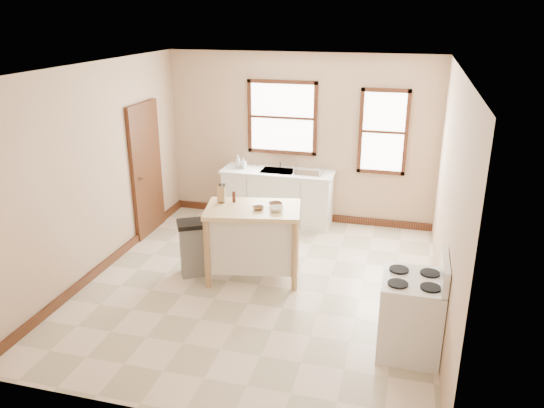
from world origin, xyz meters
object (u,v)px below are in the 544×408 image
Objects in this scene: bowl_b at (275,204)px; trash_bin at (193,248)px; dish_rack at (308,171)px; bowl_c at (277,209)px; kitchen_island at (253,243)px; bowl_a at (258,208)px; knife_block at (222,195)px; gas_stove at (412,304)px; soap_bottle_a at (238,162)px; pepper_grinder at (234,197)px; soap_bottle_b at (244,163)px.

bowl_b is 1.28m from trash_bin.
bowl_c is at bearing -100.46° from dish_rack.
bowl_a is (0.09, -0.04, 0.52)m from kitchen_island.
dish_rack is at bearing 68.66° from kitchen_island.
bowl_a is 0.25m from bowl_b.
knife_block is at bearing 157.32° from kitchen_island.
kitchen_island is 8.02× the size of bowl_a.
knife_block is at bearing 170.36° from bowl_c.
bowl_a is 0.84× the size of bowl_b.
bowl_a is (-0.27, -1.97, 0.04)m from dish_rack.
knife_block is 0.81m from bowl_c.
gas_stove is (2.53, -1.28, -0.54)m from knife_block.
kitchen_island is at bearing -19.60° from knife_block.
pepper_grinder reaches higher than soap_bottle_a.
trash_bin is (-1.17, -2.05, -0.59)m from dish_rack.
soap_bottle_b reaches higher than bowl_c.
gas_stove is at bearing -34.55° from knife_block.
knife_block is 0.57m from bowl_a.
dish_rack is 0.39× the size of gas_stove.
bowl_b is 0.24× the size of trash_bin.
soap_bottle_b reaches higher than bowl_a.
knife_block is (0.38, -1.87, 0.07)m from soap_bottle_a.
knife_block is 2.88m from gas_stove.
bowl_c reaches higher than trash_bin.
gas_stove reaches higher than dish_rack.
dish_rack is 0.57× the size of trash_bin.
pepper_grinder is (-0.30, 0.13, 0.58)m from kitchen_island.
trash_bin is at bearing 159.80° from gas_stove.
knife_block reaches higher than bowl_a.
soap_bottle_a reaches higher than bowl_a.
kitchen_island is 2.38m from gas_stove.
knife_block reaches higher than soap_bottle_a.
soap_bottle_b is 0.41× the size of dish_rack.
bowl_c is 0.24× the size of trash_bin.
kitchen_island is 0.53m from bowl_a.
kitchen_island reaches higher than trash_bin.
kitchen_island is 0.62m from bowl_c.
dish_rack is 0.36× the size of kitchen_island.
soap_bottle_a is 0.28× the size of trash_bin.
soap_bottle_a is 1.20× the size of bowl_c.
dish_rack is 2.88× the size of bowl_a.
soap_bottle_b is 1.88m from pepper_grinder.
pepper_grinder is (0.54, -1.83, 0.05)m from soap_bottle_a.
bowl_a is at bearing -136.17° from bowl_b.
kitchen_island is at bearing -23.89° from pepper_grinder.
pepper_grinder is at bearing 179.71° from bowl_b.
pepper_grinder is (0.16, 0.04, -0.03)m from knife_block.
bowl_c is (0.79, -0.13, -0.07)m from knife_block.
dish_rack reaches higher than trash_bin.
gas_stove is at bearing -70.78° from dish_rack.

